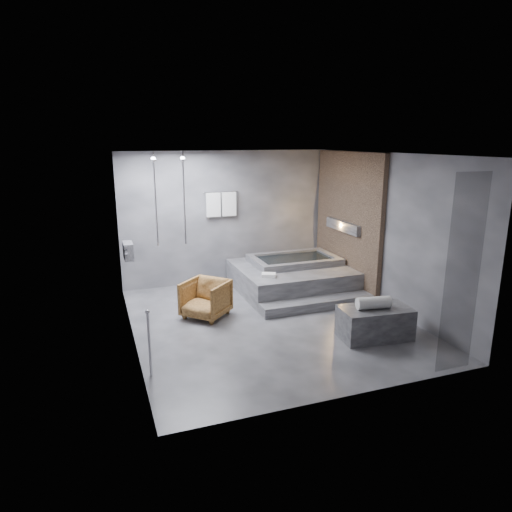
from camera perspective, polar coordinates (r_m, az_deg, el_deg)
name	(u,v)px	position (r m, az deg, el deg)	size (l,w,h in m)	color
room	(287,218)	(7.76, 3.89, 4.78)	(5.00, 5.04, 2.82)	#333335
tub_deck	(291,278)	(9.44, 4.44, -2.73)	(2.20, 2.00, 0.50)	#38383B
tub_step	(318,304)	(8.49, 7.70, -5.95)	(2.20, 0.36, 0.18)	#38383B
concrete_bench	(375,323)	(7.43, 14.63, -8.07)	(1.09, 0.60, 0.49)	#2D2D2F
driftwood_chair	(206,299)	(8.02, -6.32, -5.33)	(0.70, 0.72, 0.66)	#4D2F13
rolled_towel	(374,303)	(7.27, 14.49, -5.68)	(0.19, 0.19, 0.53)	silver
deck_towel	(269,275)	(8.61, 1.59, -2.40)	(0.26, 0.19, 0.07)	silver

